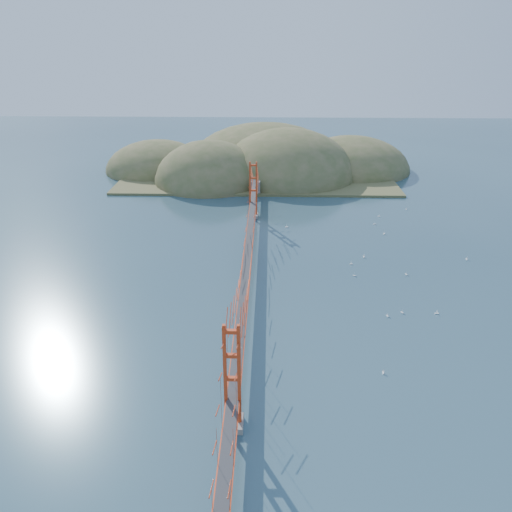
{
  "coord_description": "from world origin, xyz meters",
  "views": [
    {
      "loc": [
        3.28,
        -67.64,
        35.58
      ],
      "look_at": [
        1.39,
        0.0,
        4.8
      ],
      "focal_mm": 35.0,
      "sensor_mm": 36.0,
      "label": 1
    }
  ],
  "objects_px": {
    "bridge": "(247,242)",
    "sailboat_2": "(437,313)",
    "sailboat_1": "(402,312)",
    "sailboat_0": "(406,274)"
  },
  "relations": [
    {
      "from": "bridge",
      "to": "sailboat_1",
      "type": "relative_size",
      "value": 164.7
    },
    {
      "from": "bridge",
      "to": "sailboat_2",
      "type": "height_order",
      "value": "bridge"
    },
    {
      "from": "bridge",
      "to": "sailboat_1",
      "type": "distance_m",
      "value": 24.2
    },
    {
      "from": "bridge",
      "to": "sailboat_2",
      "type": "relative_size",
      "value": 144.54
    },
    {
      "from": "sailboat_2",
      "to": "sailboat_1",
      "type": "bearing_deg",
      "value": 178.51
    },
    {
      "from": "sailboat_1",
      "to": "sailboat_2",
      "type": "bearing_deg",
      "value": -1.49
    },
    {
      "from": "sailboat_2",
      "to": "sailboat_0",
      "type": "distance_m",
      "value": 12.02
    },
    {
      "from": "bridge",
      "to": "sailboat_1",
      "type": "height_order",
      "value": "bridge"
    },
    {
      "from": "bridge",
      "to": "sailboat_2",
      "type": "distance_m",
      "value": 28.53
    },
    {
      "from": "sailboat_0",
      "to": "sailboat_2",
      "type": "bearing_deg",
      "value": -84.1
    }
  ]
}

